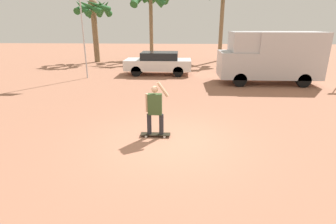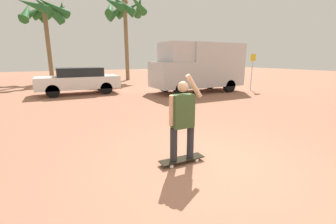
{
  "view_description": "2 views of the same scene",
  "coord_description": "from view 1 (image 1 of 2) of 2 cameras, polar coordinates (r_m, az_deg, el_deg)",
  "views": [
    {
      "loc": [
        0.35,
        -7.25,
        3.41
      ],
      "look_at": [
        -0.09,
        1.24,
        0.52
      ],
      "focal_mm": 28.0,
      "sensor_mm": 36.0,
      "label": 1
    },
    {
      "loc": [
        -2.57,
        -3.25,
        2.05
      ],
      "look_at": [
        -0.27,
        1.3,
        0.83
      ],
      "focal_mm": 24.0,
      "sensor_mm": 36.0,
      "label": 2
    }
  ],
  "objects": [
    {
      "name": "camper_van",
      "position": [
        16.67,
        21.5,
        11.27
      ],
      "size": [
        5.68,
        2.25,
        2.96
      ],
      "color": "black",
      "rests_on": "ground_plane"
    },
    {
      "name": "person_skateboarder",
      "position": [
        8.02,
        -2.85,
        1.02
      ],
      "size": [
        0.71,
        0.22,
        1.69
      ],
      "color": "#28282D",
      "rests_on": "skateboard"
    },
    {
      "name": "ground_plane",
      "position": [
        8.02,
        0.18,
        -6.4
      ],
      "size": [
        80.0,
        80.0,
        0.0
      ],
      "primitive_type": "plane",
      "color": "#A36B51"
    },
    {
      "name": "parked_car_white",
      "position": [
        18.49,
        -2.08,
        10.71
      ],
      "size": [
        4.54,
        1.94,
        1.54
      ],
      "color": "black",
      "rests_on": "ground_plane"
    },
    {
      "name": "flagpole",
      "position": [
        17.8,
        -18.08,
        19.73
      ],
      "size": [
        1.06,
        0.12,
        6.84
      ],
      "color": "#B7B7BC",
      "rests_on": "ground_plane"
    },
    {
      "name": "skateboard",
      "position": [
        8.33,
        -2.75,
        -4.85
      ],
      "size": [
        0.94,
        0.25,
        0.09
      ],
      "color": "black",
      "rests_on": "ground_plane"
    },
    {
      "name": "palm_tree_far_left",
      "position": [
        25.45,
        -15.91,
        20.34
      ],
      "size": [
        3.4,
        3.47,
        5.5
      ],
      "color": "brown",
      "rests_on": "ground_plane"
    }
  ]
}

